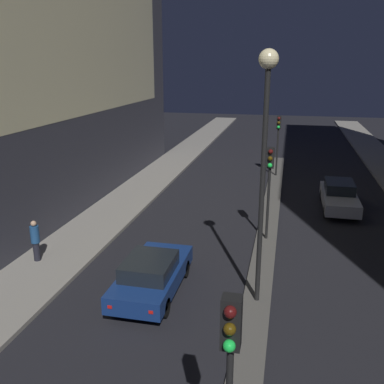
% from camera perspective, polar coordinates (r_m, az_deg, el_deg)
% --- Properties ---
extents(median_strip, '(0.94, 33.01, 0.12)m').
position_cam_1_polar(median_strip, '(20.97, 10.04, -4.98)').
color(median_strip, '#56544F').
rests_on(median_strip, ground).
extents(traffic_light_near, '(0.32, 0.42, 4.19)m').
position_cam_1_polar(traffic_light_near, '(7.39, 5.09, -21.27)').
color(traffic_light_near, black).
rests_on(traffic_light_near, median_strip).
extents(traffic_light_mid, '(0.32, 0.42, 4.19)m').
position_cam_1_polar(traffic_light_mid, '(18.84, 10.32, 2.57)').
color(traffic_light_mid, black).
rests_on(traffic_light_mid, median_strip).
extents(traffic_light_far, '(0.32, 0.42, 4.19)m').
position_cam_1_polar(traffic_light_far, '(30.28, 11.44, 7.85)').
color(traffic_light_far, black).
rests_on(traffic_light_far, median_strip).
extents(street_lamp, '(0.58, 0.58, 8.04)m').
position_cam_1_polar(street_lamp, '(13.05, 9.74, 8.41)').
color(street_lamp, black).
rests_on(street_lamp, median_strip).
extents(car_left_lane, '(1.87, 4.43, 1.43)m').
position_cam_1_polar(car_left_lane, '(15.15, -5.37, -10.87)').
color(car_left_lane, navy).
rests_on(car_left_lane, ground).
extents(car_right_lane, '(1.76, 4.81, 1.50)m').
position_cam_1_polar(car_right_lane, '(24.84, 19.03, -0.48)').
color(car_right_lane, '#B2B2B7').
rests_on(car_right_lane, ground).
extents(pedestrian_on_left_sidewalk, '(0.35, 0.35, 1.69)m').
position_cam_1_polar(pedestrian_on_left_sidewalk, '(18.14, -20.16, -5.98)').
color(pedestrian_on_left_sidewalk, black).
rests_on(pedestrian_on_left_sidewalk, sidewalk_left).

